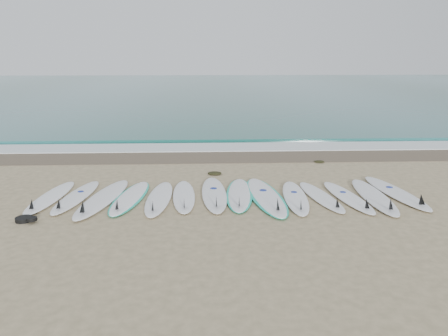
{
  "coord_description": "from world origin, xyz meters",
  "views": [
    {
      "loc": [
        -0.45,
        -9.44,
        3.17
      ],
      "look_at": [
        0.0,
        1.17,
        0.4
      ],
      "focal_mm": 35.0,
      "sensor_mm": 36.0,
      "label": 1
    }
  ],
  "objects_px": {
    "surfboard_0": "(50,197)",
    "surfboard_7": "(239,194)",
    "leash_coil": "(26,219)",
    "surfboard_13": "(397,193)"
  },
  "relations": [
    {
      "from": "leash_coil",
      "to": "surfboard_13",
      "type": "bearing_deg",
      "value": 9.31
    },
    {
      "from": "surfboard_0",
      "to": "leash_coil",
      "type": "distance_m",
      "value": 1.32
    },
    {
      "from": "surfboard_7",
      "to": "surfboard_13",
      "type": "relative_size",
      "value": 0.93
    },
    {
      "from": "surfboard_7",
      "to": "surfboard_13",
      "type": "distance_m",
      "value": 3.67
    },
    {
      "from": "surfboard_7",
      "to": "leash_coil",
      "type": "xyz_separation_m",
      "value": [
        -4.3,
        -1.38,
        0.0
      ]
    },
    {
      "from": "surfboard_13",
      "to": "leash_coil",
      "type": "distance_m",
      "value": 8.07
    },
    {
      "from": "surfboard_0",
      "to": "surfboard_13",
      "type": "bearing_deg",
      "value": 4.98
    },
    {
      "from": "surfboard_0",
      "to": "surfboard_7",
      "type": "xyz_separation_m",
      "value": [
        4.29,
        0.06,
        -0.01
      ]
    },
    {
      "from": "leash_coil",
      "to": "surfboard_7",
      "type": "bearing_deg",
      "value": 17.83
    },
    {
      "from": "surfboard_0",
      "to": "surfboard_7",
      "type": "relative_size",
      "value": 0.97
    }
  ]
}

